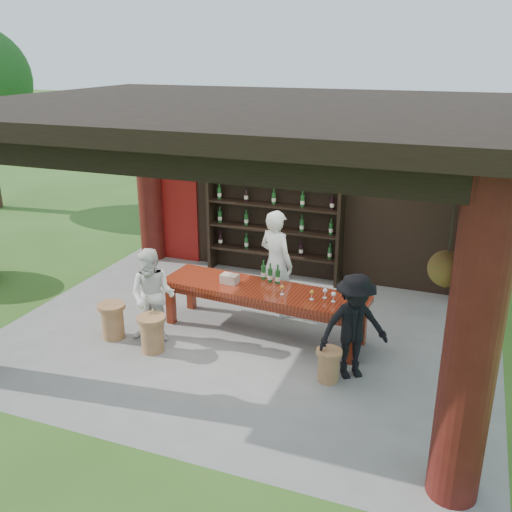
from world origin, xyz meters
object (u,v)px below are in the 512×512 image
(host, at_px, (276,263))
(napkin_basket, at_px, (230,279))
(wine_shelf, at_px, (274,218))
(stool_near_right, at_px, (329,365))
(tasting_table, at_px, (263,295))
(guest_man, at_px, (354,327))
(stool_far_left, at_px, (113,320))
(guest_woman, at_px, (153,296))
(stool_near_left, at_px, (152,333))

(host, relative_size, napkin_basket, 6.82)
(wine_shelf, height_order, stool_near_right, wine_shelf)
(tasting_table, relative_size, guest_man, 2.21)
(stool_far_left, bearing_deg, guest_woman, 15.57)
(guest_woman, relative_size, guest_man, 0.98)
(stool_near_right, distance_m, host, 2.27)
(stool_near_right, distance_m, napkin_basket, 2.17)
(guest_man, bearing_deg, host, 103.24)
(stool_near_left, xyz_separation_m, stool_far_left, (-0.77, 0.14, 0.00))
(stool_near_left, bearing_deg, guest_woman, 114.62)
(wine_shelf, xyz_separation_m, stool_near_left, (-0.66, -3.43, -0.87))
(stool_near_left, distance_m, stool_far_left, 0.79)
(tasting_table, bearing_deg, wine_shelf, 105.60)
(stool_near_right, bearing_deg, tasting_table, 142.66)
(guest_man, bearing_deg, wine_shelf, 91.85)
(tasting_table, xyz_separation_m, stool_near_right, (1.28, -0.98, -0.39))
(stool_near_left, bearing_deg, tasting_table, 40.32)
(guest_woman, xyz_separation_m, guest_man, (3.00, 0.05, 0.01))
(wine_shelf, height_order, tasting_table, wine_shelf)
(napkin_basket, bearing_deg, tasting_table, -0.87)
(host, bearing_deg, napkin_basket, 79.15)
(stool_far_left, bearing_deg, wine_shelf, 66.44)
(tasting_table, distance_m, guest_man, 1.72)
(guest_man, bearing_deg, stool_far_left, 149.79)
(stool_near_left, xyz_separation_m, host, (1.26, 1.86, 0.60))
(stool_far_left, xyz_separation_m, napkin_basket, (1.52, 0.97, 0.53))
(stool_far_left, bearing_deg, stool_near_right, -0.21)
(wine_shelf, relative_size, napkin_basket, 10.09)
(guest_woman, xyz_separation_m, napkin_basket, (0.90, 0.80, 0.10))
(wine_shelf, relative_size, stool_near_right, 5.75)
(tasting_table, height_order, host, host)
(tasting_table, distance_m, stool_near_left, 1.75)
(tasting_table, distance_m, stool_near_right, 1.66)
(guest_woman, bearing_deg, host, 36.69)
(napkin_basket, bearing_deg, wine_shelf, 92.23)
(wine_shelf, bearing_deg, stool_near_right, -59.66)
(stool_near_left, height_order, stool_near_right, stool_near_left)
(tasting_table, bearing_deg, host, 94.02)
(guest_woman, distance_m, napkin_basket, 1.21)
(stool_near_left, relative_size, guest_woman, 0.38)
(wine_shelf, relative_size, host, 1.48)
(tasting_table, xyz_separation_m, guest_man, (1.54, -0.74, 0.10))
(host, distance_m, guest_woman, 2.09)
(wine_shelf, xyz_separation_m, stool_far_left, (-1.43, -3.28, -0.86))
(wine_shelf, bearing_deg, stool_near_left, -100.90)
(stool_far_left, height_order, guest_woman, guest_woman)
(stool_far_left, bearing_deg, stool_near_left, -10.54)
(stool_near_right, xyz_separation_m, guest_woman, (-2.74, 0.19, 0.48))
(tasting_table, height_order, guest_woman, guest_woman)
(tasting_table, bearing_deg, napkin_basket, 179.13)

